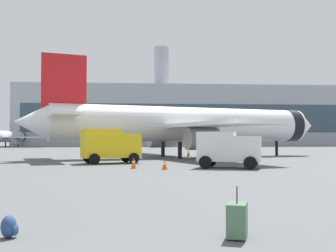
% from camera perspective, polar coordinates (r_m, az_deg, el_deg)
% --- Properties ---
extents(airplane_at_gate, '(34.97, 31.94, 10.50)m').
position_cam_1_polar(airplane_at_gate, '(45.72, 2.46, 0.19)').
color(airplane_at_gate, white).
rests_on(airplane_at_gate, ground).
extents(airplane_taxiing, '(22.88, 25.22, 7.43)m').
position_cam_1_polar(airplane_taxiing, '(105.74, -22.09, -1.36)').
color(airplane_taxiing, silver).
rests_on(airplane_taxiing, ground).
extents(service_truck, '(5.25, 3.75, 2.90)m').
position_cam_1_polar(service_truck, '(35.39, -8.03, -2.55)').
color(service_truck, yellow).
rests_on(service_truck, ground).
extents(cargo_van, '(4.82, 3.53, 2.60)m').
position_cam_1_polar(cargo_van, '(29.68, 8.36, -3.01)').
color(cargo_van, white).
rests_on(cargo_van, ground).
extents(safety_cone_mid, '(0.44, 0.44, 0.77)m').
position_cam_1_polar(safety_cone_mid, '(48.34, 2.84, -3.79)').
color(safety_cone_mid, '#F2590C').
rests_on(safety_cone_mid, ground).
extents(safety_cone_far, '(0.44, 0.44, 0.67)m').
position_cam_1_polar(safety_cone_far, '(28.20, -0.46, -5.37)').
color(safety_cone_far, '#F2590C').
rests_on(safety_cone_far, ground).
extents(safety_cone_outer, '(0.44, 0.44, 0.80)m').
position_cam_1_polar(safety_cone_outer, '(29.12, -4.79, -5.12)').
color(safety_cone_outer, '#F2590C').
rests_on(safety_cone_outer, ground).
extents(rolling_suitcase, '(0.59, 0.74, 1.10)m').
position_cam_1_polar(rolling_suitcase, '(9.07, 9.55, -12.69)').
color(rolling_suitcase, '#476B4C').
rests_on(rolling_suitcase, ground).
extents(traveller_backpack, '(0.36, 0.40, 0.48)m').
position_cam_1_polar(traveller_backpack, '(9.62, -21.12, -12.93)').
color(traveller_backpack, navy).
rests_on(traveller_backpack, ground).
extents(terminal_building, '(104.61, 19.45, 29.02)m').
position_cam_1_polar(terminal_building, '(121.96, 4.58, 1.32)').
color(terminal_building, '#9EA3AD').
rests_on(terminal_building, ground).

